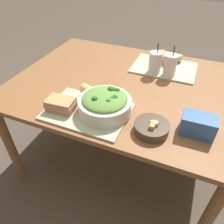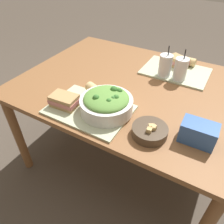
% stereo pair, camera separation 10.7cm
% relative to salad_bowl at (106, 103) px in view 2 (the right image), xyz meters
% --- Properties ---
extents(ground_plane, '(12.00, 12.00, 0.00)m').
position_rel_salad_bowl_xyz_m(ground_plane, '(-0.01, 0.33, -0.78)').
color(ground_plane, '#4C4238').
extents(dining_table, '(1.40, 1.07, 0.71)m').
position_rel_salad_bowl_xyz_m(dining_table, '(-0.01, 0.33, -0.14)').
color(dining_table, brown).
rests_on(dining_table, ground_plane).
extents(tray_near, '(0.43, 0.31, 0.01)m').
position_rel_salad_bowl_xyz_m(tray_near, '(-0.09, -0.03, -0.06)').
color(tray_near, '#B2BC99').
rests_on(tray_near, dining_table).
extents(tray_far, '(0.43, 0.31, 0.01)m').
position_rel_salad_bowl_xyz_m(tray_far, '(0.18, 0.61, -0.06)').
color(tray_far, '#B2BC99').
rests_on(tray_far, dining_table).
extents(salad_bowl, '(0.27, 0.27, 0.12)m').
position_rel_salad_bowl_xyz_m(salad_bowl, '(0.00, 0.00, 0.00)').
color(salad_bowl, white).
rests_on(salad_bowl, tray_near).
extents(soup_bowl, '(0.17, 0.17, 0.07)m').
position_rel_salad_bowl_xyz_m(soup_bowl, '(0.26, -0.04, -0.04)').
color(soup_bowl, '#473828').
rests_on(soup_bowl, dining_table).
extents(sandwich_near, '(0.16, 0.11, 0.06)m').
position_rel_salad_bowl_xyz_m(sandwich_near, '(-0.22, -0.07, -0.02)').
color(sandwich_near, tan).
rests_on(sandwich_near, tray_near).
extents(baguette_near, '(0.18, 0.11, 0.06)m').
position_rel_salad_bowl_xyz_m(baguette_near, '(-0.11, 0.09, -0.03)').
color(baguette_near, tan).
rests_on(baguette_near, tray_near).
extents(sandwich_far, '(0.17, 0.15, 0.06)m').
position_rel_salad_bowl_xyz_m(sandwich_far, '(0.17, 0.69, -0.02)').
color(sandwich_far, tan).
rests_on(sandwich_far, tray_far).
extents(baguette_far, '(0.15, 0.07, 0.06)m').
position_rel_salad_bowl_xyz_m(baguette_far, '(0.21, 0.73, -0.03)').
color(baguette_far, tan).
rests_on(baguette_far, tray_far).
extents(drink_cup_dark, '(0.08, 0.08, 0.20)m').
position_rel_salad_bowl_xyz_m(drink_cup_dark, '(0.13, 0.51, 0.01)').
color(drink_cup_dark, silver).
rests_on(drink_cup_dark, tray_far).
extents(drink_cup_red, '(0.08, 0.08, 0.20)m').
position_rel_salad_bowl_xyz_m(drink_cup_red, '(0.23, 0.51, 0.01)').
color(drink_cup_red, silver).
rests_on(drink_cup_red, tray_far).
extents(chip_bag, '(0.16, 0.10, 0.10)m').
position_rel_salad_bowl_xyz_m(chip_bag, '(0.46, 0.03, -0.02)').
color(chip_bag, '#335BA3').
rests_on(chip_bag, dining_table).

